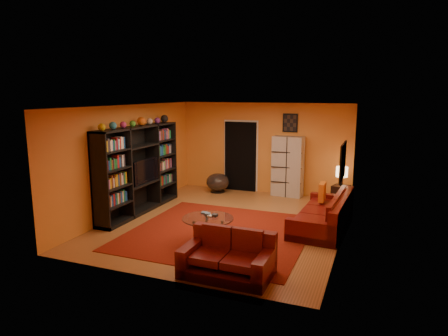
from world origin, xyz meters
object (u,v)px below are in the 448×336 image
at_px(loveseat, 229,257).
at_px(coffee_table, 208,220).
at_px(sofa, 327,215).
at_px(tv, 142,171).
at_px(entertainment_unit, 139,170).
at_px(storage_cabinet, 288,166).
at_px(table_lamp, 342,172).
at_px(side_table, 341,195).
at_px(bowl_chair, 218,182).

distance_m(loveseat, coffee_table, 1.40).
relative_size(sofa, loveseat, 1.74).
distance_m(tv, coffee_table, 2.77).
relative_size(entertainment_unit, storage_cabinet, 1.77).
height_order(entertainment_unit, table_lamp, entertainment_unit).
bearing_deg(table_lamp, side_table, 0.00).
bearing_deg(sofa, table_lamp, 90.13).
height_order(coffee_table, table_lamp, table_lamp).
bearing_deg(loveseat, entertainment_unit, 53.62).
height_order(sofa, coffee_table, sofa).
distance_m(tv, table_lamp, 5.08).
bearing_deg(table_lamp, storage_cabinet, 167.07).
xyz_separation_m(storage_cabinet, side_table, (1.49, -0.34, -0.60)).
bearing_deg(sofa, tv, -171.48).
height_order(tv, side_table, tv).
bearing_deg(entertainment_unit, loveseat, -36.72).
height_order(coffee_table, bowl_chair, bowl_chair).
bearing_deg(storage_cabinet, bowl_chair, -165.54).
bearing_deg(entertainment_unit, sofa, 5.94).
height_order(bowl_chair, table_lamp, table_lamp).
bearing_deg(side_table, storage_cabinet, 167.07).
bearing_deg(storage_cabinet, sofa, -54.01).
distance_m(entertainment_unit, sofa, 4.51).
relative_size(coffee_table, side_table, 1.99).
height_order(storage_cabinet, table_lamp, storage_cabinet).
xyz_separation_m(sofa, bowl_chair, (-3.38, 2.02, 0.01)).
distance_m(tv, sofa, 4.45).
distance_m(sofa, table_lamp, 2.08).
distance_m(entertainment_unit, tv, 0.08).
height_order(loveseat, storage_cabinet, storage_cabinet).
bearing_deg(tv, storage_cabinet, -47.34).
xyz_separation_m(storage_cabinet, bowl_chair, (-1.99, -0.32, -0.55)).
relative_size(sofa, coffee_table, 2.49).
distance_m(sofa, coffee_table, 2.70).
relative_size(sofa, storage_cabinet, 1.47).
distance_m(entertainment_unit, loveseat, 4.12).
bearing_deg(coffee_table, side_table, 60.54).
relative_size(storage_cabinet, bowl_chair, 2.49).
relative_size(entertainment_unit, bowl_chair, 4.42).
bearing_deg(loveseat, tv, 52.59).
height_order(loveseat, table_lamp, table_lamp).
relative_size(storage_cabinet, table_lamp, 3.41).
bearing_deg(coffee_table, storage_cabinet, 81.21).
bearing_deg(sofa, bowl_chair, 152.31).
xyz_separation_m(bowl_chair, table_lamp, (3.48, -0.02, 0.55)).
height_order(sofa, loveseat, same).
relative_size(entertainment_unit, side_table, 6.00).
height_order(entertainment_unit, storage_cabinet, entertainment_unit).
height_order(loveseat, coffee_table, loveseat).
relative_size(tv, table_lamp, 2.05).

